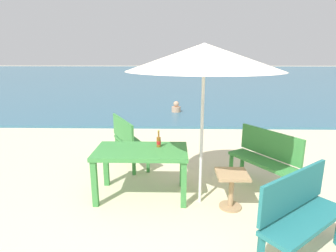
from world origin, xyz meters
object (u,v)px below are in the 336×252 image
object	(u,v)px
picnic_table_green	(141,156)
swimmer_person	(176,108)
patio_umbrella	(204,57)
bench_teal_center	(300,210)
bench_green_left	(128,138)
beer_bottle_amber	(159,141)
bench_green_right	(265,156)
side_table_wood	(231,185)

from	to	relation	value
picnic_table_green	swimmer_person	size ratio (longest dim) A/B	3.41
patio_umbrella	bench_teal_center	xyz separation A→B (m)	(0.96, -1.11, -1.58)
picnic_table_green	patio_umbrella	world-z (taller)	patio_umbrella
bench_teal_center	bench_green_left	distance (m)	3.44
bench_teal_center	beer_bottle_amber	bearing A→B (deg)	138.07
bench_teal_center	bench_green_right	bearing A→B (deg)	84.60
patio_umbrella	swimmer_person	xyz separation A→B (m)	(-0.32, 6.48, -1.88)
bench_green_left	patio_umbrella	bearing A→B (deg)	-48.11
patio_umbrella	bench_green_right	distance (m)	2.01
picnic_table_green	beer_bottle_amber	xyz separation A→B (m)	(0.26, 0.13, 0.20)
beer_bottle_amber	bench_green_left	size ratio (longest dim) A/B	0.22
bench_teal_center	swimmer_person	size ratio (longest dim) A/B	2.85
beer_bottle_amber	swimmer_person	size ratio (longest dim) A/B	0.65
side_table_wood	bench_green_left	distance (m)	2.39
bench_green_left	bench_green_right	world-z (taller)	same
patio_umbrella	swimmer_person	size ratio (longest dim) A/B	5.61
picnic_table_green	bench_green_right	size ratio (longest dim) A/B	1.16
patio_umbrella	swimmer_person	bearing A→B (deg)	92.81
bench_teal_center	bench_green_right	distance (m)	1.67
patio_umbrella	bench_teal_center	world-z (taller)	patio_umbrella
side_table_wood	picnic_table_green	bearing A→B (deg)	165.61
bench_green_right	swimmer_person	size ratio (longest dim) A/B	2.94
beer_bottle_amber	side_table_wood	size ratio (longest dim) A/B	0.49
bench_green_left	bench_green_right	distance (m)	2.60
bench_green_left	beer_bottle_amber	bearing A→B (deg)	-59.07
side_table_wood	patio_umbrella	bearing A→B (deg)	160.47
patio_umbrella	bench_green_right	size ratio (longest dim) A/B	1.91
beer_bottle_amber	patio_umbrella	size ratio (longest dim) A/B	0.12
beer_bottle_amber	swimmer_person	world-z (taller)	beer_bottle_amber
picnic_table_green	side_table_wood	bearing A→B (deg)	-14.39
bench_green_left	bench_green_right	xyz separation A→B (m)	(2.43, -0.92, 0.00)
bench_teal_center	swimmer_person	bearing A→B (deg)	99.54
picnic_table_green	patio_umbrella	size ratio (longest dim) A/B	0.61
picnic_table_green	bench_teal_center	xyz separation A→B (m)	(1.85, -1.29, -0.11)
picnic_table_green	bench_green_right	bearing A→B (deg)	10.41
beer_bottle_amber	side_table_wood	distance (m)	1.26
picnic_table_green	bench_teal_center	bearing A→B (deg)	-34.94
bench_green_left	swimmer_person	distance (m)	5.12
picnic_table_green	swimmer_person	world-z (taller)	picnic_table_green
picnic_table_green	side_table_wood	xyz separation A→B (m)	(1.32, -0.34, -0.30)
bench_teal_center	swimmer_person	distance (m)	7.70
side_table_wood	swimmer_person	xyz separation A→B (m)	(-0.75, 6.63, -0.11)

